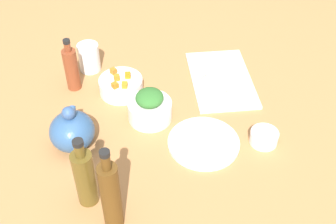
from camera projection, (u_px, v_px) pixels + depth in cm
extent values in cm
cube|color=#AB7445|center=(168.00, 127.00, 136.59)|extent=(190.00, 190.00, 3.00)
cube|color=silver|center=(221.00, 79.00, 151.27)|extent=(32.72, 20.44, 1.00)
cylinder|color=white|center=(204.00, 143.00, 128.74)|extent=(21.28, 21.28, 1.20)
cylinder|color=white|center=(150.00, 110.00, 135.40)|extent=(13.68, 13.68, 6.37)
cylinder|color=white|center=(121.00, 86.00, 145.30)|extent=(14.51, 14.51, 5.27)
cylinder|color=white|center=(264.00, 137.00, 128.51)|extent=(8.28, 8.28, 3.97)
ellipsoid|color=#305586|center=(72.00, 131.00, 125.36)|extent=(13.72, 13.07, 11.07)
sphere|color=#36568C|center=(68.00, 113.00, 120.58)|extent=(3.84, 3.84, 3.84)
cylinder|color=#305586|center=(72.00, 114.00, 128.70)|extent=(5.38, 2.00, 3.93)
cylinder|color=#563714|center=(111.00, 197.00, 102.09)|extent=(4.80, 4.80, 21.05)
cylinder|color=#563714|center=(106.00, 162.00, 93.55)|extent=(2.16, 2.16, 4.25)
cylinder|color=black|center=(104.00, 153.00, 91.71)|extent=(2.40, 2.40, 1.20)
cylinder|color=brown|center=(72.00, 70.00, 143.87)|extent=(4.62, 4.62, 14.90)
cylinder|color=brown|center=(67.00, 47.00, 137.82)|extent=(2.08, 2.08, 3.01)
cylinder|color=black|center=(66.00, 41.00, 136.40)|extent=(2.31, 2.31, 1.20)
cylinder|color=brown|center=(85.00, 178.00, 108.77)|extent=(5.36, 5.36, 17.10)
cylinder|color=brown|center=(79.00, 150.00, 101.71)|extent=(2.41, 2.41, 3.81)
cylinder|color=black|center=(78.00, 143.00, 100.02)|extent=(2.68, 2.68, 1.20)
cylinder|color=white|center=(89.00, 57.00, 153.13)|extent=(7.46, 7.46, 10.10)
cube|color=orange|center=(125.00, 85.00, 139.97)|extent=(1.99, 1.99, 1.80)
cube|color=orange|center=(128.00, 75.00, 143.75)|extent=(1.88, 1.88, 1.80)
cube|color=orange|center=(113.00, 71.00, 145.47)|extent=(2.51, 2.51, 1.80)
cube|color=orange|center=(117.00, 78.00, 142.83)|extent=(2.04, 2.04, 1.80)
cube|color=orange|center=(115.00, 85.00, 139.86)|extent=(2.49, 2.49, 1.80)
ellipsoid|color=#316B2C|center=(149.00, 98.00, 131.84)|extent=(11.38, 11.07, 4.17)
cube|color=white|center=(208.00, 136.00, 128.53)|extent=(3.09, 3.09, 2.20)
cube|color=white|center=(204.00, 148.00, 124.98)|extent=(2.85, 2.85, 2.20)
cube|color=silver|center=(193.00, 138.00, 127.90)|extent=(2.76, 2.76, 2.20)
cube|color=white|center=(216.00, 144.00, 126.10)|extent=(3.09, 3.09, 2.20)
cube|color=silver|center=(199.00, 130.00, 130.44)|extent=(2.36, 2.36, 2.20)
pyramid|color=beige|center=(203.00, 65.00, 154.89)|extent=(7.32, 7.48, 2.06)
pyramid|color=beige|center=(208.00, 78.00, 148.71)|extent=(6.06, 6.16, 3.04)
pyramid|color=beige|center=(228.00, 94.00, 142.89)|extent=(4.98, 5.10, 2.20)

